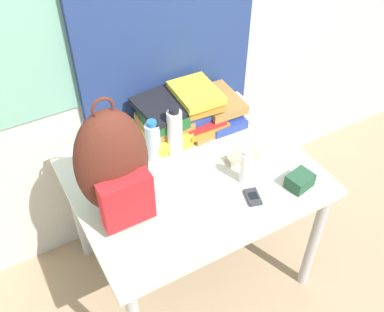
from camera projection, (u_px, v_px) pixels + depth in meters
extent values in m
cube|color=beige|center=(135.00, 16.00, 1.96)|extent=(6.00, 0.05, 2.50)
cube|color=#75B299|center=(38.00, 31.00, 1.76)|extent=(1.10, 0.01, 0.80)
cube|color=navy|center=(167.00, 15.00, 1.98)|extent=(0.89, 0.04, 2.50)
cube|color=beige|center=(192.00, 175.00, 2.00)|extent=(1.05, 0.85, 0.03)
cylinder|color=#B2B2B7|center=(314.00, 241.00, 2.18)|extent=(0.05, 0.05, 0.70)
cylinder|color=#B2B2B7|center=(77.00, 212.00, 2.32)|extent=(0.05, 0.05, 0.70)
cylinder|color=#B2B2B7|center=(230.00, 152.00, 2.66)|extent=(0.05, 0.05, 0.70)
ellipsoid|color=#512319|center=(112.00, 163.00, 1.68)|extent=(0.29, 0.20, 0.49)
cube|color=red|center=(127.00, 201.00, 1.67)|extent=(0.20, 0.07, 0.22)
torus|color=#512319|center=(103.00, 108.00, 1.51)|extent=(0.08, 0.01, 0.08)
cube|color=yellow|center=(162.00, 134.00, 2.16)|extent=(0.21, 0.28, 0.03)
cube|color=yellow|center=(164.00, 129.00, 2.13)|extent=(0.23, 0.27, 0.04)
cube|color=olive|center=(164.00, 121.00, 2.10)|extent=(0.22, 0.22, 0.04)
cube|color=#1E5623|center=(162.00, 115.00, 2.07)|extent=(0.20, 0.24, 0.05)
cube|color=black|center=(162.00, 106.00, 2.05)|extent=(0.24, 0.27, 0.02)
cube|color=olive|center=(195.00, 123.00, 2.22)|extent=(0.17, 0.29, 0.03)
cube|color=orange|center=(196.00, 118.00, 2.21)|extent=(0.23, 0.29, 0.02)
cube|color=red|center=(197.00, 115.00, 2.18)|extent=(0.21, 0.24, 0.02)
cube|color=navy|center=(195.00, 108.00, 2.16)|extent=(0.22, 0.22, 0.06)
cube|color=orange|center=(196.00, 99.00, 2.12)|extent=(0.21, 0.25, 0.05)
cube|color=yellow|center=(196.00, 93.00, 2.09)|extent=(0.20, 0.26, 0.03)
cube|color=navy|center=(218.00, 115.00, 2.26)|extent=(0.19, 0.28, 0.04)
cube|color=navy|center=(217.00, 109.00, 2.23)|extent=(0.19, 0.22, 0.04)
cube|color=olive|center=(219.00, 101.00, 2.21)|extent=(0.20, 0.27, 0.04)
cylinder|color=silver|center=(153.00, 142.00, 2.00)|extent=(0.07, 0.07, 0.19)
cylinder|color=#286BB7|center=(152.00, 123.00, 1.93)|extent=(0.04, 0.04, 0.02)
cylinder|color=white|center=(175.00, 134.00, 2.00)|extent=(0.07, 0.07, 0.24)
cylinder|color=black|center=(174.00, 110.00, 1.91)|extent=(0.04, 0.04, 0.02)
cylinder|color=white|center=(246.00, 168.00, 1.90)|extent=(0.05, 0.05, 0.15)
cylinder|color=white|center=(248.00, 153.00, 1.84)|extent=(0.03, 0.03, 0.02)
cube|color=#2D2D33|center=(253.00, 197.00, 1.87)|extent=(0.08, 0.10, 0.02)
cube|color=black|center=(253.00, 196.00, 1.87)|extent=(0.05, 0.05, 0.00)
cube|color=gray|center=(242.00, 156.00, 2.04)|extent=(0.15, 0.07, 0.04)
cube|color=#234C33|center=(300.00, 181.00, 1.91)|extent=(0.12, 0.10, 0.06)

